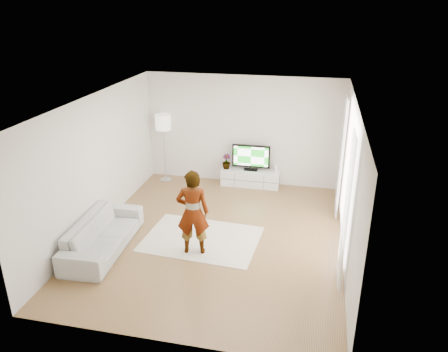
% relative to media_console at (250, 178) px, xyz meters
% --- Properties ---
extents(floor, '(6.00, 6.00, 0.00)m').
position_rel_media_console_xyz_m(floor, '(-0.26, -2.76, -0.21)').
color(floor, '#9A6F45').
rests_on(floor, ground).
extents(ceiling, '(6.00, 6.00, 0.00)m').
position_rel_media_console_xyz_m(ceiling, '(-0.26, -2.76, 2.59)').
color(ceiling, white).
rests_on(ceiling, wall_back).
extents(wall_left, '(0.02, 6.00, 2.80)m').
position_rel_media_console_xyz_m(wall_left, '(-2.76, -2.76, 1.19)').
color(wall_left, silver).
rests_on(wall_left, floor).
extents(wall_right, '(0.02, 6.00, 2.80)m').
position_rel_media_console_xyz_m(wall_right, '(2.24, -2.76, 1.19)').
color(wall_right, silver).
rests_on(wall_right, floor).
extents(wall_back, '(5.00, 0.02, 2.80)m').
position_rel_media_console_xyz_m(wall_back, '(-0.26, 0.24, 1.19)').
color(wall_back, silver).
rests_on(wall_back, floor).
extents(wall_front, '(5.00, 0.02, 2.80)m').
position_rel_media_console_xyz_m(wall_front, '(-0.26, -5.76, 1.19)').
color(wall_front, silver).
rests_on(wall_front, floor).
extents(window, '(0.01, 2.60, 2.50)m').
position_rel_media_console_xyz_m(window, '(2.22, -2.46, 1.24)').
color(window, white).
rests_on(window, wall_right).
extents(curtain_near, '(0.04, 0.70, 2.60)m').
position_rel_media_console_xyz_m(curtain_near, '(2.14, -3.76, 1.14)').
color(curtain_near, white).
rests_on(curtain_near, floor).
extents(curtain_far, '(0.04, 0.70, 2.60)m').
position_rel_media_console_xyz_m(curtain_far, '(2.14, -1.16, 1.14)').
color(curtain_far, white).
rests_on(curtain_far, floor).
extents(media_console, '(1.50, 0.43, 0.42)m').
position_rel_media_console_xyz_m(media_console, '(0.00, 0.00, 0.00)').
color(media_console, white).
rests_on(media_console, floor).
extents(television, '(0.97, 0.19, 0.67)m').
position_rel_media_console_xyz_m(television, '(0.00, 0.03, 0.58)').
color(television, black).
rests_on(television, media_console).
extents(game_console, '(0.07, 0.17, 0.22)m').
position_rel_media_console_xyz_m(game_console, '(0.65, -0.00, 0.32)').
color(game_console, white).
rests_on(game_console, media_console).
extents(potted_plant, '(0.23, 0.23, 0.39)m').
position_rel_media_console_xyz_m(potted_plant, '(-0.64, 0.00, 0.40)').
color(potted_plant, '#3F7238').
rests_on(potted_plant, media_console).
extents(rug, '(2.36, 1.77, 0.01)m').
position_rel_media_console_xyz_m(rug, '(-0.53, -2.90, -0.20)').
color(rug, beige).
rests_on(rug, floor).
extents(player, '(0.68, 0.51, 1.67)m').
position_rel_media_console_xyz_m(player, '(-0.55, -3.39, 0.64)').
color(player, '#334772').
rests_on(player, rug).
extents(sofa, '(0.95, 2.22, 0.64)m').
position_rel_media_console_xyz_m(sofa, '(-2.29, -3.66, 0.11)').
color(sofa, '#A7A7A3').
rests_on(sofa, floor).
extents(floor_lamp, '(0.40, 0.40, 1.79)m').
position_rel_media_console_xyz_m(floor_lamp, '(-2.27, -0.10, 1.30)').
color(floor_lamp, silver).
rests_on(floor_lamp, floor).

